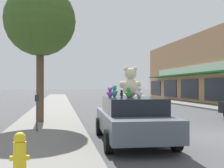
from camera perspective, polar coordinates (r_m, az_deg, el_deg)
sidewalk_near at (r=8.35m, az=-14.17°, el=-11.82°), size 2.86×90.00×0.14m
plush_art_car at (r=8.70m, az=4.16°, el=-6.96°), size 2.17×4.39×1.37m
teddy_bear_giant at (r=8.90m, az=3.75°, el=0.30°), size 0.71×0.44×0.97m
teddy_bear_white at (r=8.50m, az=5.50°, el=-1.66°), size 0.27×0.18×0.35m
teddy_bear_red at (r=9.43m, az=3.48°, el=-1.60°), size 0.25×0.20×0.33m
teddy_bear_green at (r=8.39m, az=3.33°, el=-1.80°), size 0.22×0.21×0.32m
teddy_bear_black at (r=9.52m, az=1.97°, el=-1.89°), size 0.17×0.14×0.23m
teddy_bear_purple at (r=8.70m, az=-0.40°, el=-1.75°), size 0.24×0.15×0.32m
teddy_bear_teal at (r=9.17m, az=0.51°, el=-1.49°), size 0.22×0.28×0.38m
street_tree at (r=13.15m, az=-14.39°, el=12.25°), size 3.14×3.14×6.06m
fire_hydrant at (r=5.25m, az=-18.23°, el=-13.52°), size 0.33×0.22×0.79m
parking_meter at (r=10.22m, az=-15.01°, el=-4.74°), size 0.14×0.10×1.27m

